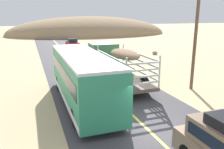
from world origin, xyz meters
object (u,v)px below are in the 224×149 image
Objects in this scene: power_pole_near at (196,34)px; bus at (82,77)px; boulder_near_shoulder at (155,53)px; car_far at (72,43)px; livestock_truck at (111,58)px.

bus is at bearing -179.35° from power_pole_near.
boulder_near_shoulder is at bearing 47.32° from bus.
power_pole_near is 16.61m from boulder_near_shoulder.
car_far is 4.83× the size of boulder_near_shoulder.
bus reaches higher than car_far.
car_far is 0.57× the size of power_pole_near.
livestock_truck is 14.47m from boulder_near_shoulder.
car_far is 15.54m from boulder_near_shoulder.
car_far reaches higher than boulder_near_shoulder.
livestock_truck reaches higher than boulder_near_shoulder.
bus is 1.29× the size of power_pole_near.
boulder_near_shoulder is at bearing 44.15° from livestock_truck.
livestock_truck is 0.97× the size of bus.
bus reaches higher than livestock_truck.
car_far is at bearing 88.66° from livestock_truck.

